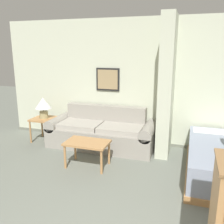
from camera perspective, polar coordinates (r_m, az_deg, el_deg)
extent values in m
cube|color=beige|center=(5.18, 11.03, 6.36)|extent=(7.00, 0.12, 2.60)
cube|color=slate|center=(5.43, 10.30, -7.12)|extent=(7.00, 0.02, 0.06)
cube|color=black|center=(5.35, -0.97, 7.46)|extent=(0.51, 0.02, 0.48)
cube|color=#9E845B|center=(5.34, -1.02, 7.44)|extent=(0.44, 0.01, 0.41)
cube|color=beige|center=(4.75, 12.36, 5.61)|extent=(0.24, 0.72, 2.60)
cube|color=gray|center=(5.21, -2.50, -5.83)|extent=(1.74, 0.84, 0.40)
cube|color=gray|center=(5.37, -1.36, -0.64)|extent=(1.74, 0.20, 0.41)
cube|color=gray|center=(5.61, -11.94, -4.65)|extent=(0.22, 0.84, 0.40)
cylinder|color=gray|center=(5.54, -12.07, -2.21)|extent=(0.25, 0.84, 0.25)
cube|color=gray|center=(4.97, 8.21, -6.96)|extent=(0.22, 0.84, 0.40)
cylinder|color=gray|center=(4.89, 8.31, -4.23)|extent=(0.25, 0.84, 0.25)
cube|color=#A49F94|center=(5.25, -7.17, -2.90)|extent=(0.85, 0.60, 0.10)
cube|color=#A49F94|center=(4.95, 1.99, -3.83)|extent=(0.85, 0.60, 0.10)
cube|color=#B27F4C|center=(4.31, -5.71, -7.01)|extent=(0.74, 0.47, 0.04)
cylinder|color=#B27F4C|center=(4.37, -10.69, -10.06)|extent=(0.04, 0.04, 0.41)
cylinder|color=#B27F4C|center=(4.12, -2.45, -11.39)|extent=(0.04, 0.04, 0.41)
cylinder|color=#B27F4C|center=(4.68, -8.42, -8.26)|extent=(0.04, 0.04, 0.41)
cylinder|color=#B27F4C|center=(4.45, -0.69, -9.35)|extent=(0.04, 0.04, 0.41)
cube|color=#B27F4C|center=(5.65, -15.24, -1.51)|extent=(0.50, 0.50, 0.04)
cylinder|color=#B27F4C|center=(5.68, -18.14, -4.40)|extent=(0.04, 0.04, 0.48)
cylinder|color=#B27F4C|center=(5.44, -14.37, -4.95)|extent=(0.04, 0.04, 0.48)
cylinder|color=#B27F4C|center=(6.02, -15.71, -3.17)|extent=(0.04, 0.04, 0.48)
cylinder|color=#B27F4C|center=(5.79, -12.07, -3.63)|extent=(0.04, 0.04, 0.48)
cylinder|color=tan|center=(5.63, -15.30, -0.58)|extent=(0.18, 0.18, 0.15)
cylinder|color=tan|center=(5.60, -15.38, 0.51)|extent=(0.02, 0.02, 0.07)
cone|color=silver|center=(5.57, -15.48, 2.01)|extent=(0.35, 0.35, 0.24)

